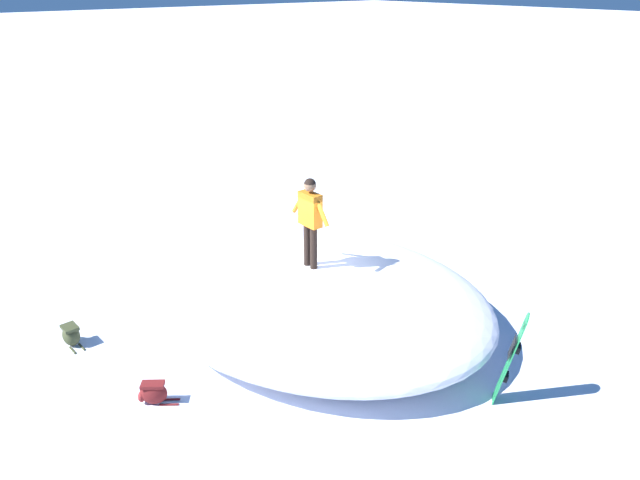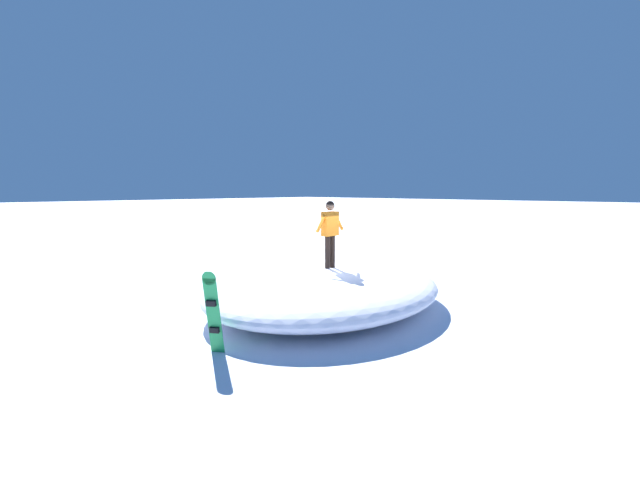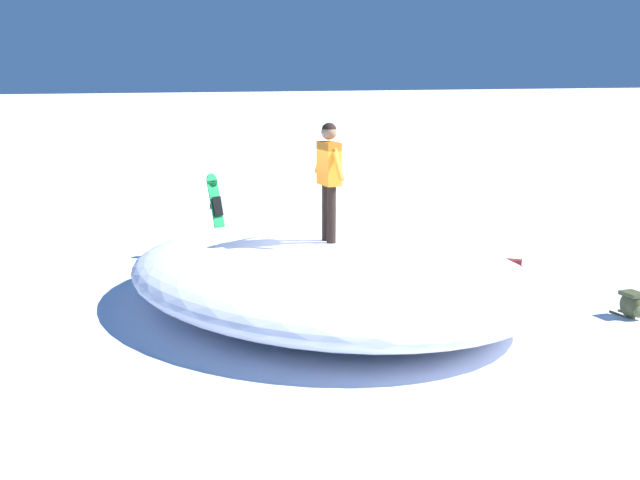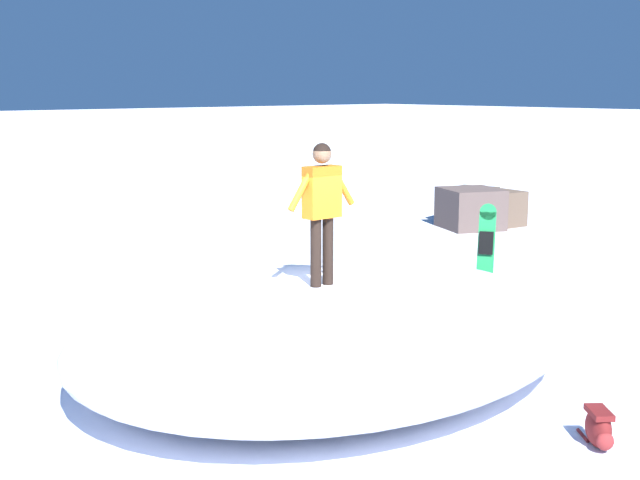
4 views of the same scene
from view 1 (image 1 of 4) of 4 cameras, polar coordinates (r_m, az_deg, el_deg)
name	(u,v)px [view 1 (image 1 of 4)]	position (r m, az deg, el deg)	size (l,w,h in m)	color
ground	(316,312)	(12.38, -0.41, -6.86)	(240.00, 240.00, 0.00)	white
snow_mound	(313,294)	(11.91, -0.66, -5.14)	(7.34, 5.78, 1.10)	white
snowboarder_standing	(310,214)	(11.32, -0.95, 2.48)	(1.07, 0.24, 1.81)	black
snowboard_primary_upright	(511,357)	(9.97, 17.78, -10.58)	(0.45, 0.43, 1.69)	#1E8C47
backpack_near	(153,393)	(10.25, -15.65, -13.85)	(0.54, 0.62, 0.40)	maroon
backpack_far	(71,335)	(12.19, -22.67, -8.33)	(0.59, 0.31, 0.41)	#383D23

